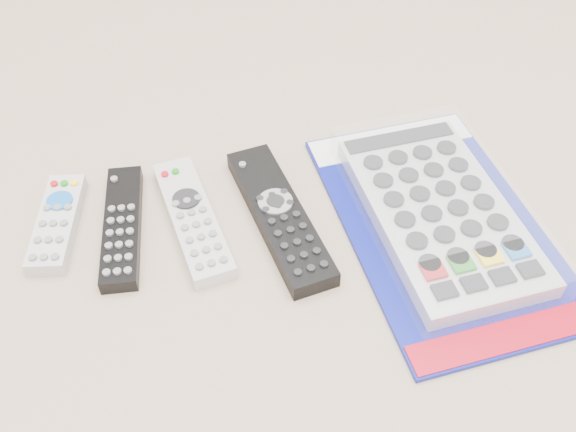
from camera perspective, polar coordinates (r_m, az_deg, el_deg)
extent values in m
plane|color=tan|center=(0.74, -1.80, -2.56)|extent=(5.00, 5.00, 0.00)
cube|color=#B1B0B3|center=(0.79, -19.80, -0.59)|extent=(0.07, 0.15, 0.02)
cylinder|color=blue|center=(0.80, -19.65, 1.30)|extent=(0.04, 0.04, 0.00)
cube|color=black|center=(0.77, -14.50, -0.83)|extent=(0.05, 0.18, 0.02)
cube|color=silver|center=(0.76, -8.49, -0.22)|extent=(0.08, 0.20, 0.02)
cylinder|color=black|center=(0.77, -9.04, 1.53)|extent=(0.04, 0.04, 0.00)
cube|color=black|center=(0.75, -0.81, 0.06)|extent=(0.09, 0.23, 0.02)
cylinder|color=silver|center=(0.75, -1.13, 1.28)|extent=(0.05, 0.05, 0.00)
cube|color=navy|center=(0.77, 13.31, -0.72)|extent=(0.25, 0.38, 0.01)
cube|color=white|center=(0.87, 9.08, 6.69)|extent=(0.22, 0.07, 0.00)
cube|color=#A10B1C|center=(0.69, 19.04, -10.02)|extent=(0.22, 0.05, 0.00)
cube|color=silver|center=(0.77, 13.32, 0.28)|extent=(0.17, 0.29, 0.02)
cube|color=white|center=(0.76, 13.44, 0.78)|extent=(0.19, 0.31, 0.04)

